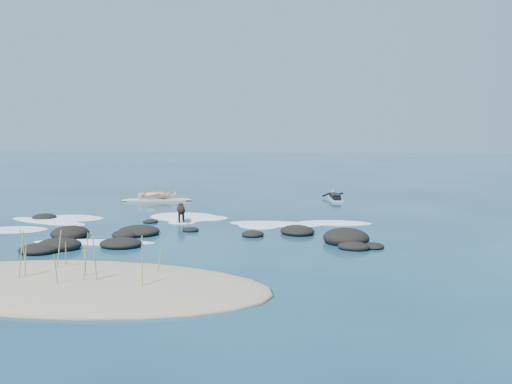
# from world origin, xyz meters

# --- Properties ---
(ground) EXTENTS (160.00, 160.00, 0.00)m
(ground) POSITION_xyz_m (0.00, 0.00, 0.00)
(ground) COLOR #0A2642
(ground) RESTS_ON ground
(sand_dune) EXTENTS (9.00, 4.40, 0.60)m
(sand_dune) POSITION_xyz_m (0.00, -8.20, 0.00)
(sand_dune) COLOR #9E8966
(sand_dune) RESTS_ON ground
(dune_grass) EXTENTS (3.84, 2.05, 1.21)m
(dune_grass) POSITION_xyz_m (0.04, -8.24, 0.62)
(dune_grass) COLOR olive
(dune_grass) RESTS_ON ground
(reef_rocks) EXTENTS (14.18, 7.08, 0.60)m
(reef_rocks) POSITION_xyz_m (-0.21, -2.51, 0.10)
(reef_rocks) COLOR black
(reef_rocks) RESTS_ON ground
(breaking_foam) EXTENTS (14.28, 8.60, 0.12)m
(breaking_foam) POSITION_xyz_m (-2.17, 0.42, 0.01)
(breaking_foam) COLOR white
(breaking_foam) RESTS_ON ground
(standing_surfer_rig) EXTENTS (3.44, 1.37, 1.99)m
(standing_surfer_rig) POSITION_xyz_m (-3.72, 7.35, 0.78)
(standing_surfer_rig) COLOR #F2ECC2
(standing_surfer_rig) RESTS_ON ground
(paddling_surfer_rig) EXTENTS (1.15, 2.52, 0.43)m
(paddling_surfer_rig) POSITION_xyz_m (5.00, 9.40, 0.15)
(paddling_surfer_rig) COLOR white
(paddling_surfer_rig) RESTS_ON ground
(dog) EXTENTS (0.55, 1.13, 0.74)m
(dog) POSITION_xyz_m (-0.40, 0.86, 0.49)
(dog) COLOR black
(dog) RESTS_ON ground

